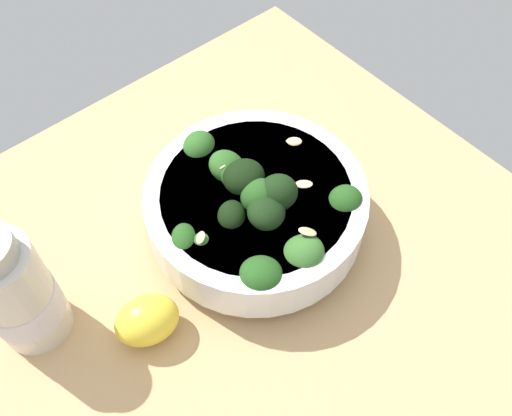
{
  "coord_description": "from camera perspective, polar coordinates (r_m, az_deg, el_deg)",
  "views": [
    {
      "loc": [
        -20.48,
        16.43,
        52.78
      ],
      "look_at": [
        5.24,
        -5.54,
        4.0
      ],
      "focal_mm": 39.74,
      "sensor_mm": 36.0,
      "label": 1
    }
  ],
  "objects": [
    {
      "name": "bottle_short",
      "position": [
        0.56,
        -22.98,
        -7.92
      ],
      "size": [
        6.83,
        6.83,
        15.2
      ],
      "color": "beige",
      "rests_on": "ground_plane"
    },
    {
      "name": "bowl_of_broccoli",
      "position": [
        0.59,
        -0.02,
        0.14
      ],
      "size": [
        23.13,
        22.87,
        10.69
      ],
      "color": "white",
      "rests_on": "ground_plane"
    },
    {
      "name": "ground_plane",
      "position": [
        0.61,
        -0.77,
        -9.29
      ],
      "size": [
        67.34,
        67.34,
        4.72
      ],
      "primitive_type": "cube",
      "color": "tan"
    },
    {
      "name": "lemon_wedge",
      "position": [
        0.56,
        -10.92,
        -11.03
      ],
      "size": [
        6.47,
        7.4,
        4.94
      ],
      "primitive_type": "ellipsoid",
      "rotation": [
        0.0,
        0.0,
        1.27
      ],
      "color": "yellow",
      "rests_on": "ground_plane"
    }
  ]
}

